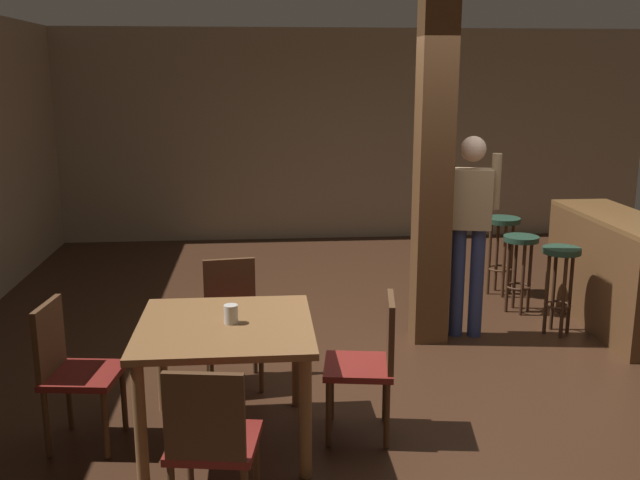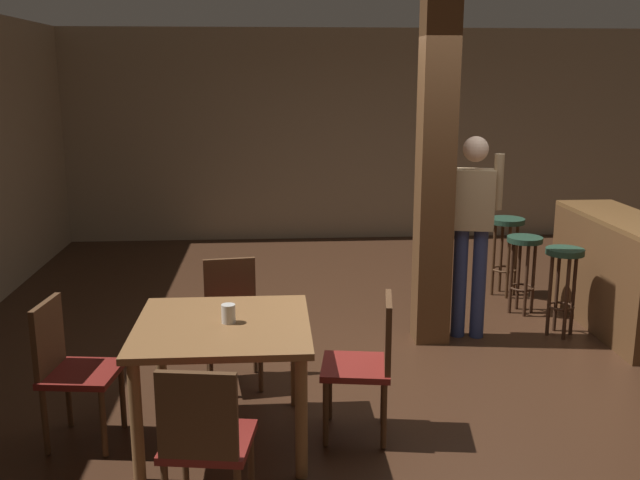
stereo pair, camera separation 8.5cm
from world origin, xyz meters
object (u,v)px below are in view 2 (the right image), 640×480
Objects in this scene: bar_stool_far at (506,238)px; chair_south at (205,439)px; chair_north at (232,315)px; napkin_cup at (228,314)px; chair_east at (369,359)px; standing_person at (472,223)px; bar_stool_near at (563,272)px; bar_counter at (610,272)px; chair_west at (69,364)px; dining_table at (223,341)px; bar_stool_mid at (524,257)px.

chair_south is at bearing -125.97° from bar_stool_far.
bar_stool_far is at bearing 35.69° from chair_north.
chair_east is at bearing -0.15° from napkin_cup.
standing_person is 2.23× the size of bar_stool_near.
bar_counter is at bearing 16.51° from bar_stool_near.
chair_west is 1.00× the size of chair_east.
chair_south is at bearing -46.99° from chair_west.
chair_north is 1.15× the size of bar_stool_near.
dining_table is 3.72m from bar_counter.
standing_person is (1.97, 1.66, 0.35)m from dining_table.
napkin_cup is 3.69m from bar_counter.
bar_counter is 1.19m from bar_stool_far.
bar_counter reaches higher than chair_west.
chair_north is at bearing -153.06° from bar_stool_mid.
chair_east reaches higher than bar_stool_far.
chair_east is at bearing -143.41° from bar_counter.
bar_stool_far reaches higher than bar_stool_mid.
chair_west reaches higher than napkin_cup.
bar_counter is at bearing 28.48° from dining_table.
bar_stool_near is (1.89, 1.62, 0.06)m from chair_east.
bar_stool_mid is at bearing 31.47° from chair_west.
chair_south and chair_west have the same top height.
bar_counter is 2.31× the size of bar_stool_mid.
bar_counter is (3.30, 2.69, 0.01)m from chair_south.
chair_north is 0.93m from napkin_cup.
dining_table is 0.89m from chair_east.
napkin_cup reaches higher than bar_stool_mid.
chair_north is at bearing 42.21° from chair_west.
chair_west is 0.52× the size of standing_person.
chair_north is 0.52× the size of bar_counter.
bar_counter reaches higher than napkin_cup.
standing_person reaches higher than chair_south.
dining_table is 0.17m from napkin_cup.
chair_east is 1.11× the size of bar_stool_far.
chair_north is 2.97m from bar_stool_mid.
bar_stool_far is (2.66, 2.79, -0.05)m from dining_table.
bar_stool_mid is at bearing 40.44° from napkin_cup.
chair_east is at bearing -123.36° from standing_person.
bar_stool_far is at bearing 95.74° from bar_stool_near.
dining_table is 0.94m from chair_west.
napkin_cup reaches higher than bar_stool_near.
bar_counter is (2.38, 1.77, 0.01)m from chair_east.
standing_person is (2.90, 1.62, 0.50)m from chair_west.
chair_east is 2.04m from standing_person.
chair_south is 7.82× the size of napkin_cup.
bar_counter is (4.19, 1.73, 0.01)m from chair_west.
bar_stool_mid is (-0.62, 0.46, 0.03)m from bar_counter.
bar_counter reaches higher than chair_south.
dining_table is at bearing -171.58° from napkin_cup.
bar_stool_far is (2.62, 2.79, -0.22)m from napkin_cup.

